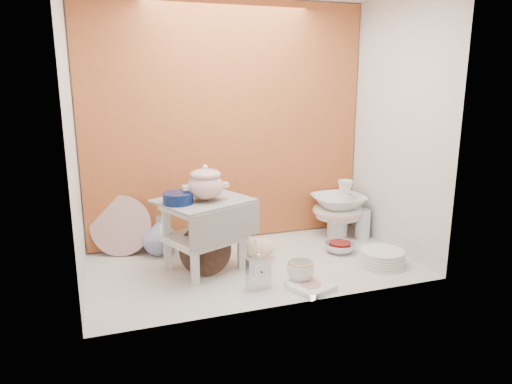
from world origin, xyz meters
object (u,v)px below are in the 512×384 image
(soup_tureen, at_px, (206,183))
(gold_rim_teacup, at_px, (300,271))
(step_stool, at_px, (204,235))
(blue_white_vase, at_px, (160,235))
(porcelain_tower, at_px, (338,209))
(crystal_bowl, at_px, (340,248))
(dinner_plate_stack, at_px, (382,258))
(mantel_clock, at_px, (259,271))
(floral_platter, at_px, (121,226))
(plush_pig, at_px, (259,248))

(soup_tureen, distance_m, gold_rim_teacup, 0.68)
(step_stool, bearing_deg, blue_white_vase, 98.90)
(gold_rim_teacup, height_order, porcelain_tower, porcelain_tower)
(step_stool, bearing_deg, porcelain_tower, -8.87)
(crystal_bowl, bearing_deg, blue_white_vase, 161.72)
(soup_tureen, bearing_deg, porcelain_tower, 15.91)
(crystal_bowl, bearing_deg, dinner_plate_stack, -63.99)
(blue_white_vase, height_order, porcelain_tower, porcelain_tower)
(gold_rim_teacup, bearing_deg, mantel_clock, 177.26)
(mantel_clock, bearing_deg, soup_tureen, 113.74)
(dinner_plate_stack, bearing_deg, floral_platter, 154.29)
(floral_platter, bearing_deg, crystal_bowl, -17.92)
(blue_white_vase, height_order, mantel_clock, blue_white_vase)
(gold_rim_teacup, bearing_deg, plush_pig, 104.02)
(dinner_plate_stack, xyz_separation_m, porcelain_tower, (0.00, 0.52, 0.15))
(soup_tureen, bearing_deg, dinner_plate_stack, -15.02)
(step_stool, bearing_deg, dinner_plate_stack, -39.53)
(blue_white_vase, relative_size, porcelain_tower, 0.60)
(soup_tureen, height_order, crystal_bowl, soup_tureen)
(mantel_clock, relative_size, plush_pig, 0.78)
(soup_tureen, xyz_separation_m, plush_pig, (0.32, 0.05, -0.42))
(mantel_clock, bearing_deg, crystal_bowl, 19.02)
(dinner_plate_stack, bearing_deg, gold_rim_teacup, -172.80)
(blue_white_vase, bearing_deg, gold_rim_teacup, -46.96)
(floral_platter, xyz_separation_m, mantel_clock, (0.62, -0.72, -0.08))
(dinner_plate_stack, bearing_deg, soup_tureen, 164.98)
(dinner_plate_stack, bearing_deg, crystal_bowl, 116.01)
(soup_tureen, xyz_separation_m, dinner_plate_stack, (0.95, -0.25, -0.45))
(step_stool, distance_m, porcelain_tower, 0.99)
(mantel_clock, height_order, plush_pig, mantel_clock)
(dinner_plate_stack, distance_m, crystal_bowl, 0.29)
(mantel_clock, distance_m, porcelain_tower, 0.96)
(blue_white_vase, xyz_separation_m, crystal_bowl, (1.03, -0.34, -0.09))
(soup_tureen, bearing_deg, crystal_bowl, 0.30)
(soup_tureen, xyz_separation_m, mantel_clock, (0.19, -0.31, -0.40))
(gold_rim_teacup, relative_size, crystal_bowl, 0.74)
(dinner_plate_stack, height_order, crystal_bowl, dinner_plate_stack)
(step_stool, xyz_separation_m, porcelain_tower, (0.96, 0.25, -0.01))
(floral_platter, distance_m, mantel_clock, 0.95)
(mantel_clock, xyz_separation_m, crystal_bowl, (0.63, 0.31, -0.06))
(step_stool, xyz_separation_m, crystal_bowl, (0.83, -0.02, -0.17))
(step_stool, distance_m, blue_white_vase, 0.39)
(step_stool, xyz_separation_m, plush_pig, (0.33, 0.03, -0.13))
(soup_tureen, relative_size, crystal_bowl, 1.26)
(mantel_clock, distance_m, crystal_bowl, 0.71)
(step_stool, xyz_separation_m, mantel_clock, (0.20, -0.34, -0.11))
(blue_white_vase, distance_m, dinner_plate_stack, 1.30)
(step_stool, distance_m, soup_tureen, 0.30)
(step_stool, bearing_deg, plush_pig, -18.74)
(step_stool, bearing_deg, mantel_clock, -82.89)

